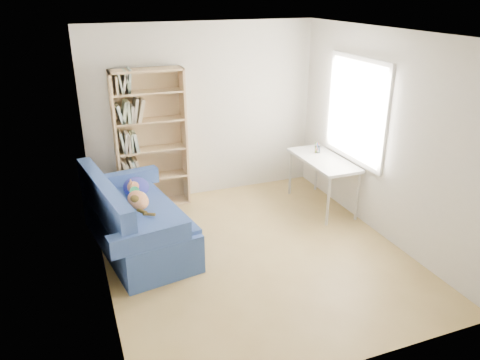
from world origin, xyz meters
The scene contains 6 objects.
ground centered at (0.00, 0.00, 0.00)m, with size 4.00×4.00×0.00m, color #A18349.
room_shell centered at (0.10, 0.03, 1.64)m, with size 3.54×4.04×2.62m.
sofa centered at (-1.32, 0.68, 0.35)m, with size 1.20×2.05×0.94m.
bookshelf centered at (-0.85, 1.83, 0.93)m, with size 1.01×0.31×2.01m.
desk centered at (1.45, 0.88, 0.68)m, with size 0.57×1.23×0.75m.
pen_cup centered at (1.49, 1.15, 0.81)m, with size 0.09×0.09×0.16m.
Camera 1 is at (-1.95, -4.59, 3.04)m, focal length 35.00 mm.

